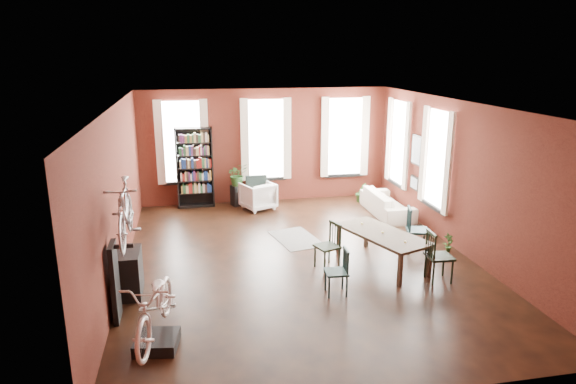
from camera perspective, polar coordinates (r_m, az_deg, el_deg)
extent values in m
plane|color=black|center=(10.74, 1.28, -7.57)|extent=(9.00, 9.00, 0.00)
cube|color=white|center=(9.94, 1.39, 9.67)|extent=(7.00, 9.00, 0.04)
cube|color=#461711|center=(14.55, -2.50, 5.14)|extent=(7.00, 0.04, 3.20)
cube|color=#461711|center=(6.16, 10.50, -9.80)|extent=(7.00, 0.04, 3.20)
cube|color=#461711|center=(10.09, -18.47, -0.30)|extent=(0.04, 9.00, 3.20)
cube|color=#461711|center=(11.48, 18.66, 1.53)|extent=(0.04, 9.00, 3.20)
cube|color=white|center=(14.33, -11.66, 5.49)|extent=(1.00, 0.04, 2.20)
cube|color=beige|center=(14.26, -11.66, 5.44)|extent=(1.40, 0.06, 2.30)
cube|color=white|center=(14.48, -2.49, 5.90)|extent=(1.00, 0.04, 2.20)
cube|color=beige|center=(14.42, -2.45, 5.85)|extent=(1.40, 0.06, 2.30)
cube|color=white|center=(15.00, 6.28, 6.15)|extent=(1.00, 0.04, 2.20)
cube|color=beige|center=(14.93, 6.36, 6.10)|extent=(1.40, 0.06, 2.30)
cube|color=white|center=(12.28, 16.35, 3.55)|extent=(0.04, 1.00, 2.20)
cube|color=beige|center=(12.25, 16.06, 3.54)|extent=(0.06, 1.40, 2.30)
cube|color=white|center=(14.23, 12.33, 5.38)|extent=(0.04, 1.00, 2.20)
cube|color=beige|center=(14.20, 12.07, 5.38)|extent=(0.06, 1.40, 2.30)
cube|color=black|center=(13.24, 14.15, 4.53)|extent=(0.04, 0.55, 0.75)
cube|color=black|center=(13.42, 13.92, 0.97)|extent=(0.04, 0.45, 0.35)
cube|color=#493B2B|center=(10.57, 10.37, -6.24)|extent=(1.55, 2.18, 0.68)
cube|color=#163131|center=(9.22, 5.39, -8.83)|extent=(0.41, 0.41, 0.84)
cube|color=black|center=(10.23, 4.38, -6.03)|extent=(0.54, 0.54, 0.92)
cube|color=black|center=(10.06, 16.49, -6.87)|extent=(0.47, 0.47, 0.98)
cube|color=#193638|center=(11.34, 14.21, -4.12)|extent=(0.56, 0.56, 0.98)
cube|color=black|center=(14.29, -10.31, 2.67)|extent=(1.00, 0.32, 2.20)
imported|color=silver|center=(14.01, -3.36, -0.28)|extent=(1.02, 1.00, 0.82)
imported|color=beige|center=(13.80, 10.99, -0.80)|extent=(0.61, 2.08, 0.81)
cube|color=black|center=(11.90, 0.90, -5.20)|extent=(1.16, 1.57, 0.01)
cube|color=black|center=(8.04, -14.36, -15.84)|extent=(0.69, 0.69, 0.17)
cube|color=black|center=(8.71, -18.68, -9.47)|extent=(0.16, 0.60, 1.30)
cube|color=black|center=(9.61, -17.19, -8.57)|extent=(0.40, 0.80, 0.80)
cube|color=black|center=(14.42, -5.69, -0.37)|extent=(0.37, 0.37, 0.58)
imported|color=#2A5B24|center=(14.86, 8.08, -0.62)|extent=(0.42, 0.62, 0.25)
imported|color=#2F6327|center=(11.66, 17.35, -6.02)|extent=(0.30, 0.45, 0.15)
imported|color=silver|center=(7.57, -14.71, -9.12)|extent=(0.84, 1.10, 1.88)
imported|color=#A5A8AD|center=(8.18, -17.83, 0.06)|extent=(0.47, 1.00, 1.66)
imported|color=#275220|center=(14.28, -5.64, 1.68)|extent=(0.73, 0.77, 0.49)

